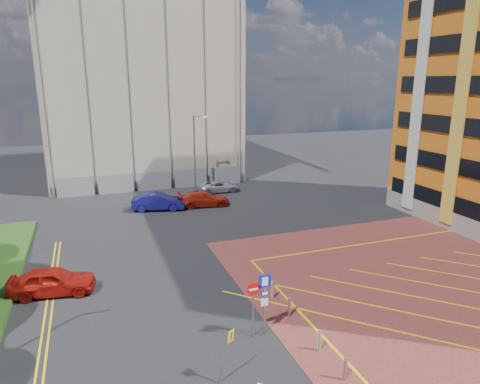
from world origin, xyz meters
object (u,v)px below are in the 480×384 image
sign_cluster (260,298)px  car_blue_back (158,202)px  warning_sign (227,349)px  car_silver_back (219,187)px  car_red_back (204,199)px  car_red_left (52,281)px  lamp_back (195,151)px

sign_cluster → car_blue_back: (-1.14, 21.57, -1.17)m
warning_sign → car_silver_back: (8.38, 28.30, -0.84)m
car_blue_back → car_red_back: size_ratio=0.99×
sign_cluster → car_red_left: size_ratio=0.70×
car_silver_back → car_blue_back: bearing=120.5°
warning_sign → car_blue_back: warning_sign is taller
warning_sign → car_red_back: size_ratio=0.47×
car_red_left → lamp_back: bearing=-26.1°
lamp_back → car_red_left: (-13.08, -19.38, -3.58)m
lamp_back → sign_cluster: bearing=-98.0°
warning_sign → sign_cluster: bearing=45.6°
car_red_left → car_silver_back: (15.29, 18.22, -0.19)m
sign_cluster → car_silver_back: bearing=77.0°
car_blue_back → car_red_back: bearing=-79.6°
warning_sign → car_blue_back: bearing=87.0°
car_red_back → car_silver_back: car_red_back is taller
car_silver_back → car_red_back: bearing=146.6°
warning_sign → car_blue_back: size_ratio=0.47×
car_red_back → car_red_left: bearing=143.9°
car_blue_back → lamp_back: bearing=-28.5°
sign_cluster → car_red_back: 21.59m
lamp_back → warning_sign: bearing=-101.8°
sign_cluster → car_red_back: size_ratio=0.66×
lamp_back → car_red_back: (-0.72, -5.68, -3.66)m
car_silver_back → car_red_left: bearing=139.5°
lamp_back → car_red_back: bearing=-97.2°
warning_sign → car_silver_back: size_ratio=0.53×
car_red_left → car_silver_back: bearing=-32.1°
warning_sign → car_red_left: (-6.91, 10.08, -0.65)m
car_red_left → car_silver_back: 23.79m
sign_cluster → warning_sign: size_ratio=1.42×
car_red_back → car_silver_back: (2.93, 4.52, -0.11)m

